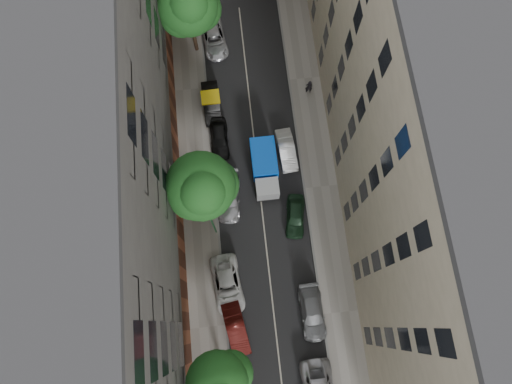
{
  "coord_description": "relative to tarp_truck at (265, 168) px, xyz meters",
  "views": [
    {
      "loc": [
        -1.57,
        -11.31,
        39.27
      ],
      "look_at": [
        -0.54,
        -1.61,
        6.0
      ],
      "focal_mm": 32.0,
      "sensor_mm": 36.0,
      "label": 1
    }
  ],
  "objects": [
    {
      "name": "sidewalk_left",
      "position": [
        -6.1,
        -1.85,
        -1.28
      ],
      "size": [
        3.0,
        44.0,
        0.15
      ],
      "primitive_type": "cube",
      "color": "gray",
      "rests_on": "ground"
    },
    {
      "name": "building_right",
      "position": [
        10.4,
        -1.85,
        8.65
      ],
      "size": [
        8.0,
        44.0,
        20.0
      ],
      "primitive_type": "cube",
      "color": "#C1B196",
      "rests_on": "ground"
    },
    {
      "name": "car_right_1",
      "position": [
        2.52,
        -12.65,
        -0.67
      ],
      "size": [
        2.01,
        4.74,
        1.36
      ],
      "primitive_type": "imported",
      "rotation": [
        0.0,
        0.0,
        0.02
      ],
      "color": "slate",
      "rests_on": "ground"
    },
    {
      "name": "tarp_truck",
      "position": [
        0.0,
        0.0,
        0.0
      ],
      "size": [
        2.17,
        5.3,
        2.45
      ],
      "rotation": [
        0.0,
        0.0,
        0.0
      ],
      "color": "black",
      "rests_on": "ground"
    },
    {
      "name": "building_left",
      "position": [
        -11.6,
        -1.85,
        8.65
      ],
      "size": [
        8.0,
        44.0,
        20.0
      ],
      "primitive_type": "cube",
      "color": "#484543",
      "rests_on": "ground"
    },
    {
      "name": "car_left_6",
      "position": [
        -3.4,
        14.14,
        -0.68
      ],
      "size": [
        2.77,
        5.08,
        1.35
      ],
      "primitive_type": "imported",
      "rotation": [
        0.0,
        0.0,
        0.11
      ],
      "color": "silver",
      "rests_on": "ground"
    },
    {
      "name": "car_left_2",
      "position": [
        -4.2,
        -9.65,
        -0.64
      ],
      "size": [
        2.82,
        5.28,
        1.41
      ],
      "primitive_type": "imported",
      "rotation": [
        0.0,
        0.0,
        0.1
      ],
      "color": "silver",
      "rests_on": "ground"
    },
    {
      "name": "car_left_1",
      "position": [
        -3.81,
        -13.25,
        -0.64
      ],
      "size": [
        2.2,
        4.52,
        1.43
      ],
      "primitive_type": "imported",
      "rotation": [
        0.0,
        0.0,
        0.16
      ],
      "color": "#4A110E",
      "rests_on": "ground"
    },
    {
      "name": "road_surface",
      "position": [
        -0.6,
        -1.85,
        -1.34
      ],
      "size": [
        8.0,
        44.0,
        0.02
      ],
      "primitive_type": "cube",
      "color": "black",
      "rests_on": "ground"
    },
    {
      "name": "car_left_5",
      "position": [
        -4.2,
        7.15,
        -0.63
      ],
      "size": [
        1.67,
        4.44,
        1.45
      ],
      "primitive_type": "imported",
      "rotation": [
        0.0,
        0.0,
        0.03
      ],
      "color": "black",
      "rests_on": "ground"
    },
    {
      "name": "car_right_2",
      "position": [
        2.2,
        -4.45,
        -0.67
      ],
      "size": [
        2.22,
        4.18,
        1.35
      ],
      "primitive_type": "imported",
      "rotation": [
        0.0,
        0.0,
        -0.16
      ],
      "color": "black",
      "rests_on": "ground"
    },
    {
      "name": "ground",
      "position": [
        -0.6,
        -1.85,
        -1.35
      ],
      "size": [
        120.0,
        120.0,
        0.0
      ],
      "primitive_type": "plane",
      "color": "#4C4C49",
      "rests_on": "ground"
    },
    {
      "name": "tree_mid",
      "position": [
        -5.1,
        -2.96,
        5.43
      ],
      "size": [
        5.54,
        5.3,
        9.77
      ],
      "color": "#382619",
      "rests_on": "sidewalk_left"
    },
    {
      "name": "sidewalk_right",
      "position": [
        4.9,
        -1.85,
        -1.28
      ],
      "size": [
        3.0,
        44.0,
        0.15
      ],
      "primitive_type": "cube",
      "color": "gray",
      "rests_on": "ground"
    },
    {
      "name": "car_right_3",
      "position": [
        2.2,
        1.75,
        -0.67
      ],
      "size": [
        1.75,
        4.2,
        1.35
      ],
      "primitive_type": "imported",
      "rotation": [
        0.0,
        0.0,
        0.08
      ],
      "color": "silver",
      "rests_on": "ground"
    },
    {
      "name": "car_left_4",
      "position": [
        -3.78,
        3.55,
        -0.65
      ],
      "size": [
        1.68,
        4.12,
        1.4
      ],
      "primitive_type": "imported",
      "rotation": [
        0.0,
        0.0,
        -0.01
      ],
      "color": "black",
      "rests_on": "ground"
    },
    {
      "name": "car_left_3",
      "position": [
        -3.4,
        -2.05,
        -0.65
      ],
      "size": [
        2.43,
        4.99,
        1.4
      ],
      "primitive_type": "imported",
      "rotation": [
        0.0,
        0.0,
        -0.1
      ],
      "color": "silver",
      "rests_on": "ground"
    },
    {
      "name": "tree_far",
      "position": [
        -5.1,
        13.38,
        5.02
      ],
      "size": [
        5.51,
        5.27,
        9.26
      ],
      "color": "#382619",
      "rests_on": "sidewalk_left"
    },
    {
      "name": "pedestrian",
      "position": [
        5.04,
        7.68,
        -0.27
      ],
      "size": [
        0.73,
        0.52,
        1.87
      ],
      "primitive_type": "imported",
      "rotation": [
        0.0,
        0.0,
        3.03
      ],
      "color": "black",
      "rests_on": "sidewalk_right"
    },
    {
      "name": "tree_near",
      "position": [
        -5.1,
        -16.71,
        4.46
      ],
      "size": [
        4.75,
        4.39,
        8.29
      ],
      "color": "#382619",
      "rests_on": "sidewalk_left"
    },
    {
      "name": "lamp_post",
      "position": [
        -4.8,
        -4.99,
        2.91
      ],
      "size": [
        0.36,
        0.36,
        6.71
      ],
      "color": "#185428",
      "rests_on": "sidewalk_left"
    }
  ]
}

